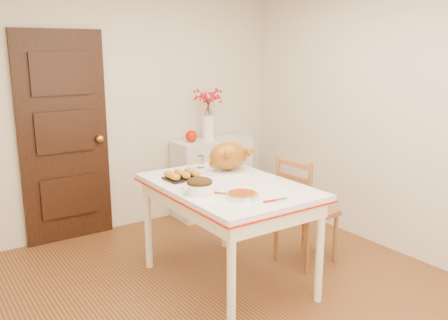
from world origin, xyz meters
TOP-DOWN VIEW (x-y plane):
  - floor at (0.00, 0.00)m, footprint 3.50×4.00m
  - wall_back at (0.00, 2.00)m, footprint 3.50×0.00m
  - wall_right at (1.75, 0.00)m, footprint 0.00×4.00m
  - door_back at (-0.70, 1.97)m, footprint 0.85×0.06m
  - sideboard at (0.88, 1.78)m, footprint 0.88×0.39m
  - kitchen_table at (0.07, 0.28)m, footprint 0.97×1.41m
  - chair_oak at (0.89, 0.24)m, footprint 0.47×0.47m
  - berry_vase at (0.84, 1.78)m, footprint 0.30×0.30m
  - apple at (0.62, 1.78)m, footprint 0.13×0.13m
  - turkey_platter at (0.27, 0.57)m, footprint 0.47×0.41m
  - pumpkin_pie at (-0.06, -0.07)m, footprint 0.24×0.24m
  - stuffing_dish at (-0.24, 0.20)m, footprint 0.33×0.29m
  - rolls_tray at (-0.16, 0.60)m, footprint 0.27×0.22m
  - pie_server at (0.09, -0.26)m, footprint 0.20×0.07m
  - carving_knife at (-0.12, 0.08)m, footprint 0.23×0.26m
  - drinking_glass at (0.16, 0.84)m, footprint 0.07×0.07m
  - shaker_pair at (0.43, 0.82)m, footprint 0.09×0.06m

SIDE VIEW (x-z plane):
  - floor at x=0.00m, z-range 0.00..0.00m
  - kitchen_table at x=0.07m, z-range 0.00..0.85m
  - sideboard at x=0.88m, z-range 0.00..0.88m
  - chair_oak at x=0.89m, z-range 0.00..0.98m
  - pie_server at x=0.09m, z-range 0.85..0.86m
  - carving_knife at x=-0.12m, z-range 0.85..0.86m
  - pumpkin_pie at x=-0.06m, z-range 0.85..0.89m
  - rolls_tray at x=-0.16m, z-range 0.85..0.92m
  - shaker_pair at x=0.43m, z-range 0.85..0.93m
  - stuffing_dish at x=-0.24m, z-range 0.85..0.96m
  - drinking_glass at x=0.16m, z-range 0.85..0.96m
  - apple at x=0.62m, z-range 0.88..1.01m
  - turkey_platter at x=0.27m, z-range 0.85..1.11m
  - door_back at x=-0.70m, z-range 0.00..2.06m
  - berry_vase at x=0.84m, z-range 0.88..1.45m
  - wall_back at x=0.00m, z-range 0.00..2.50m
  - wall_right at x=1.75m, z-range 0.00..2.50m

